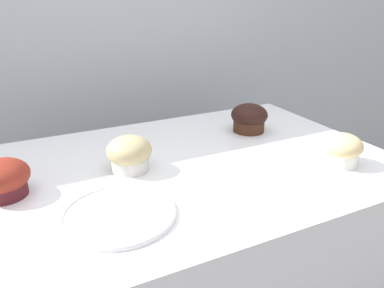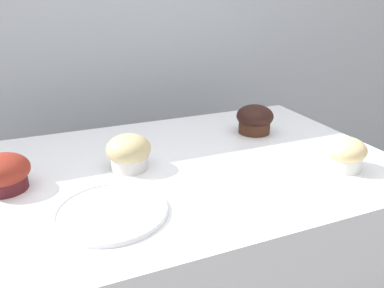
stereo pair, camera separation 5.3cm
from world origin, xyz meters
name	(u,v)px [view 1 (the left image)]	position (x,y,z in m)	size (l,w,h in m)	color
wall_back	(109,98)	(0.00, 0.60, 0.90)	(3.20, 0.10, 1.80)	#B2B7BC
muffin_front_center	(129,154)	(-0.11, 0.02, 0.93)	(0.10, 0.10, 0.08)	silver
muffin_back_left	(2,179)	(-0.36, 0.02, 0.92)	(0.10, 0.10, 0.07)	#521A1F
muffin_back_right	(342,149)	(0.34, -0.16, 0.92)	(0.09, 0.09, 0.07)	white
muffin_front_left	(249,118)	(0.27, 0.12, 0.93)	(0.10, 0.10, 0.08)	#452517
serving_plate	(119,214)	(-0.18, -0.15, 0.89)	(0.20, 0.20, 0.01)	white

